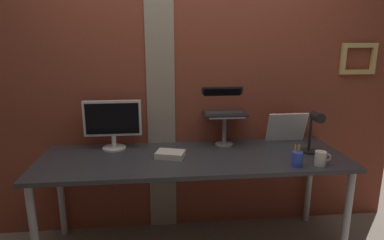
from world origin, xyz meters
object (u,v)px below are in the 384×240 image
(desk_lamp, at_px, (314,128))
(pen_cup, at_px, (297,159))
(monitor, at_px, (113,121))
(coffee_mug, at_px, (321,158))
(whiteboard_panel, at_px, (287,127))
(laptop, at_px, (223,106))

(desk_lamp, distance_m, pen_cup, 0.33)
(desk_lamp, bearing_deg, monitor, 168.81)
(desk_lamp, height_order, coffee_mug, desk_lamp)
(monitor, bearing_deg, whiteboard_panel, 1.61)
(desk_lamp, distance_m, coffee_mug, 0.26)
(laptop, bearing_deg, coffee_mug, -44.77)
(monitor, relative_size, laptop, 1.30)
(monitor, bearing_deg, coffee_mug, -19.02)
(laptop, bearing_deg, desk_lamp, -30.66)
(whiteboard_panel, height_order, desk_lamp, desk_lamp)
(laptop, relative_size, desk_lamp, 1.02)
(pen_cup, bearing_deg, laptop, 125.43)
(desk_lamp, bearing_deg, pen_cup, -134.92)
(laptop, bearing_deg, monitor, -175.68)
(monitor, xyz_separation_m, laptop, (0.87, 0.07, 0.08))
(desk_lamp, bearing_deg, coffee_mug, -100.23)
(laptop, xyz_separation_m, pen_cup, (0.40, -0.56, -0.26))
(laptop, distance_m, coffee_mug, 0.84)
(laptop, height_order, whiteboard_panel, laptop)
(monitor, distance_m, coffee_mug, 1.53)
(pen_cup, bearing_deg, desk_lamp, 45.08)
(laptop, xyz_separation_m, desk_lamp, (0.60, -0.36, -0.10))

